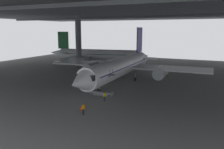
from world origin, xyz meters
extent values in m
plane|color=slate|center=(0.00, 0.00, 0.00)|extent=(110.00, 110.00, 0.00)
cylinder|color=#4C4F54|center=(-20.37, 19.02, 8.10)|extent=(1.81, 1.81, 16.20)
cube|color=#38383D|center=(0.00, 13.75, 16.80)|extent=(121.00, 99.00, 1.20)
cube|color=#4C4F54|center=(0.00, -11.00, 15.80)|extent=(115.50, 0.50, 0.70)
cube|color=#4C4F54|center=(0.00, 30.25, 15.80)|extent=(115.50, 0.50, 0.70)
cylinder|color=white|center=(0.40, 3.60, 3.66)|extent=(4.96, 30.75, 4.11)
cone|color=white|center=(0.87, -13.58, 3.66)|extent=(4.16, 5.04, 4.03)
cube|color=black|center=(0.80, -10.98, 4.17)|extent=(3.57, 2.97, 0.90)
cone|color=white|center=(-0.07, 20.77, 4.07)|extent=(3.68, 6.67, 3.50)
cube|color=navy|center=(0.00, 18.17, 9.08)|extent=(0.36, 4.49, 6.73)
cube|color=white|center=(2.90, 17.13, 4.27)|extent=(5.32, 3.51, 0.16)
cube|color=white|center=(-2.85, 16.97, 4.27)|extent=(5.32, 3.51, 0.16)
cube|color=white|center=(10.91, 8.85, 3.24)|extent=(17.40, 7.95, 0.24)
cylinder|color=#9EA3A8|center=(8.91, 6.56, 2.53)|extent=(2.70, 5.41, 2.55)
cube|color=white|center=(-10.39, 8.26, 3.24)|extent=(17.40, 7.95, 0.24)
cylinder|color=#9EA3A8|center=(-8.26, 6.09, 2.53)|extent=(2.70, 5.41, 2.55)
cube|color=navy|center=(0.40, 3.60, 3.96)|extent=(4.98, 28.52, 0.16)
cylinder|color=#9EA3A8|center=(0.68, -6.68, 1.25)|extent=(0.20, 0.20, 1.15)
cylinder|color=black|center=(0.68, -6.68, 0.45)|extent=(0.32, 0.91, 0.90)
cylinder|color=#9EA3A8|center=(2.97, 6.66, 1.25)|extent=(0.20, 0.20, 1.15)
cylinder|color=black|center=(2.97, 6.66, 0.45)|extent=(0.32, 0.91, 0.90)
cylinder|color=#9EA3A8|center=(-2.34, 6.51, 1.25)|extent=(0.20, 0.20, 1.15)
cylinder|color=black|center=(-2.34, 6.51, 0.45)|extent=(0.32, 0.91, 0.90)
cube|color=slate|center=(1.31, -6.85, 0.35)|extent=(4.08, 1.61, 0.70)
cube|color=slate|center=(1.31, -6.85, 2.28)|extent=(3.78, 1.40, 3.25)
cube|color=slate|center=(3.14, -6.80, 3.86)|extent=(1.14, 1.33, 0.12)
cylinder|color=black|center=(3.13, -6.20, 4.36)|extent=(0.06, 0.06, 1.00)
cylinder|color=black|center=(3.16, -7.40, 4.36)|extent=(0.06, 0.06, 1.00)
cylinder|color=black|center=(2.94, -6.11, 0.15)|extent=(0.30, 0.13, 0.30)
cylinder|color=black|center=(2.98, -7.50, 0.15)|extent=(0.30, 0.13, 0.30)
cylinder|color=black|center=(-0.36, -6.20, 0.15)|extent=(0.30, 0.13, 0.30)
cylinder|color=black|center=(-0.32, -7.60, 0.15)|extent=(0.30, 0.13, 0.30)
cylinder|color=#232838|center=(3.73, -17.26, 0.42)|extent=(0.14, 0.14, 0.84)
cylinder|color=#232838|center=(3.68, -17.43, 0.42)|extent=(0.14, 0.14, 0.84)
cube|color=orange|center=(3.71, -17.34, 1.14)|extent=(0.32, 0.41, 0.60)
cylinder|color=orange|center=(3.77, -17.12, 1.17)|extent=(0.09, 0.09, 0.57)
cylinder|color=orange|center=(3.64, -17.56, 1.17)|extent=(0.09, 0.09, 0.57)
sphere|color=#8C6647|center=(3.71, -17.34, 1.57)|extent=(0.23, 0.23, 0.23)
cylinder|color=#232838|center=(3.50, -10.46, 0.41)|extent=(0.14, 0.14, 0.82)
cylinder|color=#232838|center=(3.51, -10.28, 0.41)|extent=(0.14, 0.14, 0.82)
cube|color=yellow|center=(3.50, -10.37, 1.11)|extent=(0.24, 0.37, 0.58)
cylinder|color=yellow|center=(3.49, -10.60, 1.14)|extent=(0.09, 0.09, 0.55)
cylinder|color=yellow|center=(3.51, -10.14, 1.14)|extent=(0.09, 0.09, 0.55)
sphere|color=brown|center=(3.50, -10.37, 1.53)|extent=(0.22, 0.22, 0.22)
cylinder|color=white|center=(-17.70, 26.89, 3.41)|extent=(27.23, 8.32, 3.62)
cone|color=white|center=(-2.80, 29.55, 3.41)|extent=(4.91, 4.26, 3.55)
cube|color=black|center=(-5.05, 29.15, 3.87)|extent=(3.04, 3.48, 0.80)
cone|color=white|center=(-32.60, 24.22, 3.77)|extent=(6.25, 4.05, 3.08)
cube|color=#19592D|center=(-30.35, 24.63, 8.19)|extent=(3.93, 0.93, 5.93)
cube|color=white|center=(-29.82, 27.30, 3.96)|extent=(3.73, 5.06, 0.16)
cube|color=white|center=(-28.93, 22.30, 3.96)|extent=(3.73, 5.06, 0.16)
cube|color=white|center=(-23.66, 35.36, 3.05)|extent=(9.15, 16.08, 0.24)
cylinder|color=#9EA3A8|center=(-21.40, 33.92, 2.42)|extent=(5.03, 3.04, 2.25)
cube|color=white|center=(-20.36, 16.87, 3.05)|extent=(9.15, 16.08, 0.24)
cylinder|color=#9EA3A8|center=(-18.74, 19.01, 2.42)|extent=(5.03, 3.04, 2.25)
cube|color=#19592D|center=(-17.70, 26.89, 3.68)|extent=(25.30, 8.04, 0.16)
cylinder|color=#9EA3A8|center=(-8.78, 28.48, 1.25)|extent=(0.20, 0.20, 1.15)
cylinder|color=black|center=(-8.78, 28.48, 0.45)|extent=(0.94, 0.45, 0.90)
cylinder|color=#9EA3A8|center=(-20.72, 28.80, 1.25)|extent=(0.20, 0.20, 1.15)
cylinder|color=black|center=(-20.72, 28.80, 0.45)|extent=(0.94, 0.45, 0.90)
cylinder|color=#9EA3A8|center=(-19.87, 24.05, 1.25)|extent=(0.20, 0.20, 1.15)
cylinder|color=black|center=(-19.87, 24.05, 0.45)|extent=(0.94, 0.45, 0.90)
cube|color=black|center=(2.41, -15.99, 0.02)|extent=(0.36, 0.36, 0.04)
cone|color=orange|center=(2.41, -15.99, 0.32)|extent=(0.30, 0.30, 0.56)
cube|color=yellow|center=(7.64, 15.47, 0.55)|extent=(1.60, 2.39, 0.70)
cylinder|color=black|center=(8.02, 14.58, 0.22)|extent=(0.26, 0.47, 0.44)
cylinder|color=black|center=(6.94, 14.79, 0.22)|extent=(0.26, 0.47, 0.44)
cylinder|color=black|center=(8.33, 16.15, 0.22)|extent=(0.26, 0.47, 0.44)
cylinder|color=black|center=(7.25, 16.36, 0.22)|extent=(0.26, 0.47, 0.44)
camera|label=1|loc=(20.71, -44.32, 11.80)|focal=37.84mm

